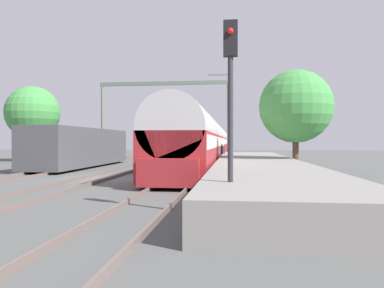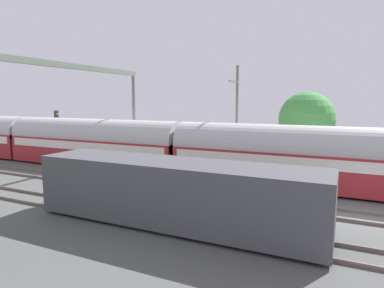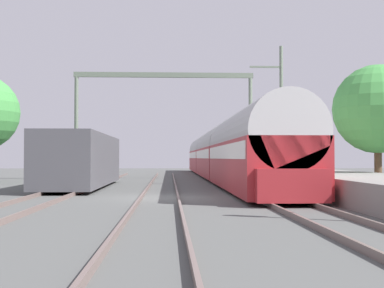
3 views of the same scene
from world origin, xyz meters
name	(u,v)px [view 1 (image 1 of 3)]	position (x,y,z in m)	size (l,w,h in m)	color
ground	(101,178)	(0.00, 0.00, 0.00)	(120.00, 120.00, 0.00)	#505250
track_far_west	(23,176)	(-4.37, 0.00, 0.08)	(1.52, 60.00, 0.16)	#695953
track_west	(101,177)	(0.00, 0.00, 0.08)	(1.52, 60.00, 0.16)	#695953
track_east	(184,178)	(4.37, 0.00, 0.08)	(1.52, 60.00, 0.16)	#695953
platform	(258,168)	(8.18, 2.00, 0.45)	(4.40, 28.00, 0.90)	gray
passenger_train	(210,141)	(4.37, 20.06, 1.97)	(2.93, 49.20, 3.82)	maroon
freight_car	(82,147)	(-4.37, 7.70, 1.47)	(2.80, 13.00, 2.70)	#47474C
person_crossing	(223,152)	(5.96, 12.01, 1.03)	(0.38, 0.46, 1.73)	black
railway_signal_near	(230,91)	(6.79, -9.05, 3.19)	(0.36, 0.30, 4.97)	#2D2D33
railway_signal_far	(229,133)	(6.28, 26.16, 2.92)	(0.36, 0.30, 4.52)	#2D2D33
catenary_gantry	(164,103)	(0.00, 17.31, 5.68)	(13.13, 0.28, 7.86)	slate
catenary_pole_east_mid	(232,111)	(6.72, 8.44, 4.15)	(1.90, 0.20, 8.00)	slate
tree_west_background	(33,113)	(-12.17, 14.42, 4.63)	(5.04, 5.04, 7.16)	#4C3826
tree_east_background	(296,107)	(10.54, 3.92, 3.99)	(4.33, 4.33, 6.16)	#4C3826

